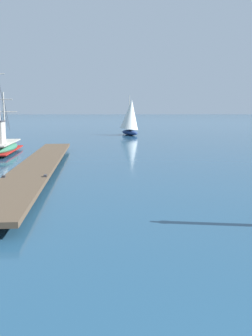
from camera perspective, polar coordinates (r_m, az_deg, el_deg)
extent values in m
cube|color=brown|center=(19.73, -12.65, 0.57)|extent=(3.07, 20.66, 0.16)
cylinder|color=#4C3D2D|center=(14.76, -15.30, -3.15)|extent=(0.36, 0.36, 0.29)
cylinder|color=#4C3D2D|center=(19.76, -12.63, -0.08)|extent=(0.36, 0.36, 0.29)
cylinder|color=#4C3D2D|center=(24.82, -11.04, 1.75)|extent=(0.36, 0.36, 0.29)
cylinder|color=#4C3D2D|center=(29.91, -9.99, 2.95)|extent=(0.36, 0.36, 0.29)
cube|color=#333338|center=(15.85, -17.53, -1.17)|extent=(0.13, 0.21, 0.08)
cube|color=#333338|center=(15.57, -11.78, -1.12)|extent=(0.13, 0.21, 0.08)
ellipsoid|color=#337556|center=(28.48, -18.04, 2.86)|extent=(2.57, 6.72, 0.78)
cube|color=#B2AD9E|center=(28.45, -18.07, 3.55)|extent=(2.27, 6.04, 0.08)
cube|color=#B21E19|center=(28.50, -18.02, 2.51)|extent=(2.58, 6.59, 0.08)
cylinder|color=#333338|center=(29.99, -17.63, 9.15)|extent=(0.22, 2.59, 3.69)
cylinder|color=#B2ADA3|center=(30.12, -17.49, 7.27)|extent=(0.11, 0.11, 3.51)
cylinder|color=#B2ADA3|center=(30.12, -17.52, 7.89)|extent=(1.88, 0.20, 0.06)
cylinder|color=#333338|center=(31.05, -17.15, 7.64)|extent=(0.16, 1.83, 2.60)
ellipsoid|color=navy|center=(45.58, 0.54, 5.25)|extent=(2.41, 4.30, 0.60)
cylinder|color=#B2ADA3|center=(45.59, 0.50, 8.12)|extent=(0.08, 0.08, 3.97)
cone|color=silver|center=(45.26, 0.66, 7.87)|extent=(2.98, 2.77, 3.58)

